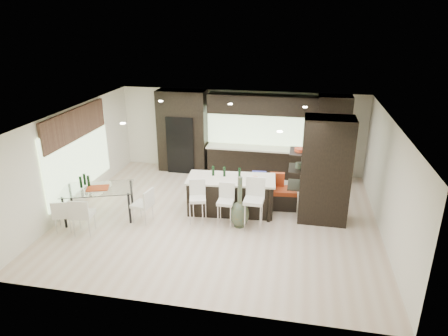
% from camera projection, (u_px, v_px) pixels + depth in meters
% --- Properties ---
extents(ground, '(8.00, 8.00, 0.00)m').
position_uv_depth(ground, '(220.00, 217.00, 10.45)').
color(ground, beige).
rests_on(ground, ground).
extents(back_wall, '(8.00, 0.02, 2.70)m').
position_uv_depth(back_wall, '(241.00, 131.00, 13.17)').
color(back_wall, white).
rests_on(back_wall, ground).
extents(left_wall, '(0.02, 7.00, 2.70)m').
position_uv_depth(left_wall, '(73.00, 159.00, 10.68)').
color(left_wall, white).
rests_on(left_wall, ground).
extents(right_wall, '(0.02, 7.00, 2.70)m').
position_uv_depth(right_wall, '(388.00, 181.00, 9.25)').
color(right_wall, white).
rests_on(right_wall, ground).
extents(ceiling, '(8.00, 7.00, 0.02)m').
position_uv_depth(ceiling, '(219.00, 116.00, 9.48)').
color(ceiling, white).
rests_on(ceiling, ground).
extents(window_left, '(0.04, 3.20, 1.90)m').
position_uv_depth(window_left, '(79.00, 156.00, 10.86)').
color(window_left, '#B2D199').
rests_on(window_left, left_wall).
extents(window_back, '(3.40, 0.04, 1.20)m').
position_uv_depth(window_back, '(259.00, 127.00, 12.96)').
color(window_back, '#B2D199').
rests_on(window_back, back_wall).
extents(stone_accent, '(0.08, 3.00, 0.80)m').
position_uv_depth(stone_accent, '(75.00, 124.00, 10.53)').
color(stone_accent, brown).
rests_on(stone_accent, left_wall).
extents(ceiling_spots, '(4.00, 3.00, 0.02)m').
position_uv_depth(ceiling_spots, '(221.00, 115.00, 9.72)').
color(ceiling_spots, white).
rests_on(ceiling_spots, ceiling).
extents(back_cabinetry, '(6.80, 0.68, 2.70)m').
position_uv_depth(back_cabinetry, '(255.00, 135.00, 12.78)').
color(back_cabinetry, black).
rests_on(back_cabinetry, ground).
extents(refrigerator, '(0.90, 0.68, 1.90)m').
position_uv_depth(refrigerator, '(183.00, 143.00, 13.31)').
color(refrigerator, black).
rests_on(refrigerator, ground).
extents(partition_column, '(1.20, 0.80, 2.70)m').
position_uv_depth(partition_column, '(325.00, 171.00, 9.87)').
color(partition_column, black).
rests_on(partition_column, ground).
extents(kitchen_island, '(2.37, 1.18, 0.96)m').
position_uv_depth(kitchen_island, '(231.00, 195.00, 10.60)').
color(kitchen_island, black).
rests_on(kitchen_island, ground).
extents(stool_left, '(0.49, 0.49, 0.91)m').
position_uv_depth(stool_left, '(198.00, 207.00, 10.01)').
color(stool_left, white).
rests_on(stool_left, ground).
extents(stool_mid, '(0.40, 0.40, 0.88)m').
position_uv_depth(stool_mid, '(225.00, 209.00, 9.89)').
color(stool_mid, white).
rests_on(stool_mid, ground).
extents(stool_right, '(0.48, 0.48, 1.05)m').
position_uv_depth(stool_right, '(254.00, 210.00, 9.70)').
color(stool_right, white).
rests_on(stool_right, ground).
extents(bench, '(1.48, 0.66, 0.56)m').
position_uv_depth(bench, '(270.00, 197.00, 10.92)').
color(bench, black).
rests_on(bench, ground).
extents(floor_vase, '(0.63, 0.63, 1.33)m').
position_uv_depth(floor_vase, '(240.00, 202.00, 9.77)').
color(floor_vase, '#414D37').
rests_on(floor_vase, ground).
extents(dining_table, '(1.96, 1.49, 0.83)m').
position_uv_depth(dining_table, '(100.00, 203.00, 10.28)').
color(dining_table, white).
rests_on(dining_table, ground).
extents(chair_near, '(0.54, 0.54, 0.88)m').
position_uv_depth(chair_near, '(83.00, 217.00, 9.53)').
color(chair_near, white).
rests_on(chair_near, ground).
extents(chair_far, '(0.53, 0.53, 0.77)m').
position_uv_depth(chair_far, '(64.00, 216.00, 9.68)').
color(chair_far, white).
rests_on(chair_far, ground).
extents(chair_end, '(0.53, 0.53, 0.84)m').
position_uv_depth(chair_end, '(142.00, 207.00, 10.07)').
color(chair_end, white).
rests_on(chair_end, ground).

